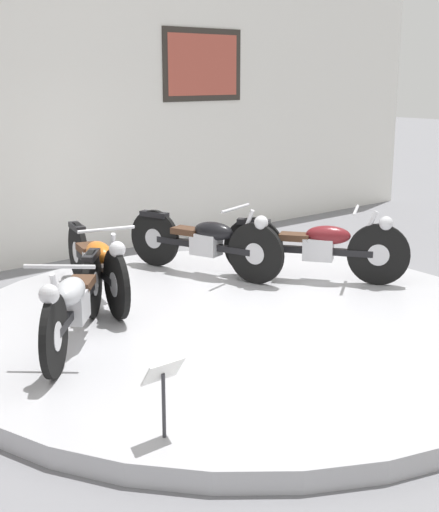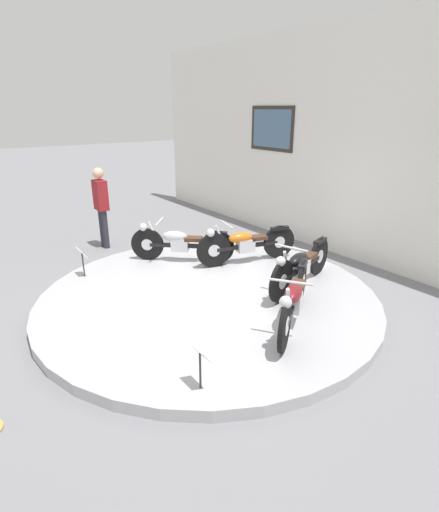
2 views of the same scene
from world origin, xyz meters
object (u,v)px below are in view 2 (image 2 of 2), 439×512
info_placard_front_centre (200,358)px  motorcycle_orange (245,243)px  info_placard_front_left (82,256)px  motorcycle_silver (180,242)px  motorcycle_black (301,265)px  motorcycle_maroon (294,298)px  visitor_standing (101,203)px

info_placard_front_centre → motorcycle_orange: bearing=133.3°
info_placard_front_left → motorcycle_silver: bearing=78.4°
motorcycle_black → motorcycle_maroon: 1.24m
motorcycle_maroon → info_placard_front_centre: bearing=-78.2°
motorcycle_orange → info_placard_front_centre: 3.69m
info_placard_front_left → info_placard_front_centre: bearing=0.0°
motorcycle_maroon → info_placard_front_left: 3.74m
info_placard_front_left → motorcycle_orange: bearing=67.0°
motorcycle_silver → info_placard_front_centre: motorcycle_silver is taller
motorcycle_silver → visitor_standing: size_ratio=0.86×
motorcycle_orange → motorcycle_maroon: (2.17, -0.96, 0.00)m
motorcycle_black → motorcycle_maroon: same height
motorcycle_orange → motorcycle_maroon: 2.37m
motorcycle_black → info_placard_front_left: bearing=-133.3°
motorcycle_orange → motorcycle_black: motorcycle_black is taller
motorcycle_orange → motorcycle_silver: bearing=-129.4°
motorcycle_silver → info_placard_front_centre: size_ratio=2.92×
visitor_standing → motorcycle_maroon: bearing=7.9°
info_placard_front_centre → visitor_standing: 5.52m
motorcycle_maroon → info_placard_front_left: (-3.31, -1.73, -0.03)m
motorcycle_orange → info_placard_front_centre: motorcycle_orange is taller
info_placard_front_left → info_placard_front_centre: (3.67, 0.00, 0.00)m
motorcycle_orange → motorcycle_black: (1.39, 0.00, 0.01)m
motorcycle_maroon → visitor_standing: visitor_standing is taller
info_placard_front_left → motorcycle_black: bearing=46.7°
motorcycle_orange → visitor_standing: (-2.87, -1.66, 0.45)m
motorcycle_maroon → info_placard_front_left: bearing=-152.4°
info_placard_front_left → info_placard_front_centre: same height
motorcycle_orange → info_placard_front_left: bearing=-113.0°
motorcycle_black → info_placard_front_centre: (1.14, -2.69, -0.03)m
info_placard_front_left → visitor_standing: (-1.73, 1.03, 0.47)m
motorcycle_silver → info_placard_front_left: 1.77m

